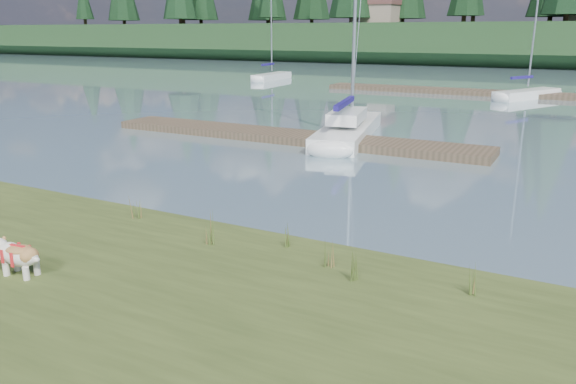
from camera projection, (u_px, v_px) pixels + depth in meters
The scene contains 17 objects.
ground at pixel (482, 95), 38.67m from camera, with size 200.00×200.00×0.00m, color #7894A1.
bank at pixel (43, 324), 8.06m from camera, with size 60.00×9.00×0.35m, color #414F21.
ridge at pixel (540, 44), 74.47m from camera, with size 200.00×20.00×5.00m, color #193218.
bulldog at pixel (18, 254), 9.19m from camera, with size 0.97×0.46×0.58m.
sailboat_main at pixel (351, 125), 23.63m from camera, with size 3.48×8.81×12.46m.
dock_near at pixel (288, 136), 22.60m from camera, with size 16.00×2.00×0.30m, color #4C3D2C.
dock_far at pixel (513, 94), 37.72m from camera, with size 26.00×2.20×0.30m, color #4C3D2C.
sailboat_bg_0 at pixel (275, 76), 50.88m from camera, with size 1.61×6.47×9.48m.
sailboat_bg_2 at pixel (532, 93), 36.63m from camera, with size 4.06×6.30×9.84m.
weed_0 at pixel (209, 229), 10.54m from camera, with size 0.17×0.14×0.71m.
weed_1 at pixel (286, 235), 10.48m from camera, with size 0.17×0.14×0.50m.
weed_2 at pixel (354, 263), 9.02m from camera, with size 0.17×0.14×0.69m.
weed_3 at pixel (136, 208), 12.04m from camera, with size 0.17×0.14×0.52m.
weed_4 at pixel (332, 256), 9.53m from camera, with size 0.17×0.14×0.51m.
weed_5 at pixel (470, 279), 8.58m from camera, with size 0.17×0.14×0.54m.
mud_lip at pixel (219, 236), 11.83m from camera, with size 60.00×0.50×0.14m, color #33281C.
house_0 at pixel (376, 9), 80.51m from camera, with size 6.30×5.30×4.65m.
Camera 1 is at (6.50, -10.73, 4.24)m, focal length 35.00 mm.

